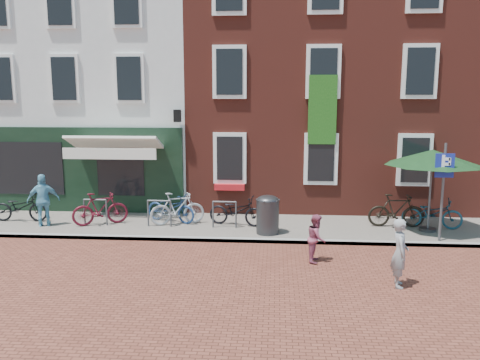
# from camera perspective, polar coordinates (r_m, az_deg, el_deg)

# --- Properties ---
(ground) EXTENTS (80.00, 80.00, 0.00)m
(ground) POSITION_cam_1_polar(r_m,az_deg,el_deg) (13.91, -4.39, -7.20)
(ground) COLOR brown
(sidewalk) EXTENTS (24.00, 3.00, 0.10)m
(sidewalk) POSITION_cam_1_polar(r_m,az_deg,el_deg) (15.22, 0.20, -5.47)
(sidewalk) COLOR slate
(sidewalk) RESTS_ON ground
(building_stucco) EXTENTS (8.00, 8.00, 9.00)m
(building_stucco) POSITION_cam_1_polar(r_m,az_deg,el_deg) (21.34, -15.27, 10.66)
(building_stucco) COLOR silver
(building_stucco) RESTS_ON ground
(building_brick_mid) EXTENTS (6.00, 8.00, 10.00)m
(building_brick_mid) POSITION_cam_1_polar(r_m,az_deg,el_deg) (20.16, 4.24, 12.46)
(building_brick_mid) COLOR maroon
(building_brick_mid) RESTS_ON ground
(building_brick_right) EXTENTS (6.00, 8.00, 10.00)m
(building_brick_right) POSITION_cam_1_polar(r_m,az_deg,el_deg) (21.03, 21.19, 11.73)
(building_brick_right) COLOR maroon
(building_brick_right) RESTS_ON ground
(litter_bin) EXTENTS (0.65, 0.65, 1.20)m
(litter_bin) POSITION_cam_1_polar(r_m,az_deg,el_deg) (14.22, 3.24, -3.79)
(litter_bin) COLOR #333335
(litter_bin) RESTS_ON sidewalk
(parking_sign) EXTENTS (0.50, 0.08, 2.71)m
(parking_sign) POSITION_cam_1_polar(r_m,az_deg,el_deg) (14.34, 22.57, 0.07)
(parking_sign) COLOR #4C4C4F
(parking_sign) RESTS_ON sidewalk
(parasol) EXTENTS (2.73, 2.73, 2.52)m
(parasol) POSITION_cam_1_polar(r_m,az_deg,el_deg) (15.22, 21.47, 2.78)
(parasol) COLOR #4C4C4F
(parasol) RESTS_ON sidewalk
(woman) EXTENTS (0.41, 0.57, 1.49)m
(woman) POSITION_cam_1_polar(r_m,az_deg,el_deg) (11.11, 18.08, -8.06)
(woman) COLOR gray
(woman) RESTS_ON ground
(boy) EXTENTS (0.53, 0.64, 1.19)m
(boy) POSITION_cam_1_polar(r_m,az_deg,el_deg) (12.30, 8.88, -6.68)
(boy) COLOR #98445C
(boy) RESTS_ON ground
(cafe_person) EXTENTS (1.02, 0.74, 1.61)m
(cafe_person) POSITION_cam_1_polar(r_m,az_deg,el_deg) (16.12, -21.87, -2.20)
(cafe_person) COLOR #61A8C2
(cafe_person) RESTS_ON sidewalk
(bicycle_0) EXTENTS (1.76, 0.66, 0.91)m
(bicycle_0) POSITION_cam_1_polar(r_m,az_deg,el_deg) (17.09, -24.18, -2.89)
(bicycle_0) COLOR black
(bicycle_0) RESTS_ON sidewalk
(bicycle_1) EXTENTS (1.72, 1.18, 1.01)m
(bicycle_1) POSITION_cam_1_polar(r_m,az_deg,el_deg) (15.76, -15.94, -3.23)
(bicycle_1) COLOR #540F1B
(bicycle_1) RESTS_ON sidewalk
(bicycle_2) EXTENTS (1.84, 1.23, 0.91)m
(bicycle_2) POSITION_cam_1_polar(r_m,az_deg,el_deg) (15.67, -8.04, -3.20)
(bicycle_2) COLOR navy
(bicycle_2) RESTS_ON sidewalk
(bicycle_3) EXTENTS (1.75, 1.02, 1.01)m
(bicycle_3) POSITION_cam_1_polar(r_m,az_deg,el_deg) (15.31, -7.29, -3.30)
(bicycle_3) COLOR #A7A7A9
(bicycle_3) RESTS_ON sidewalk
(bicycle_4) EXTENTS (1.83, 0.98, 0.91)m
(bicycle_4) POSITION_cam_1_polar(r_m,az_deg,el_deg) (15.11, -0.42, -3.59)
(bicycle_4) COLOR black
(bicycle_4) RESTS_ON sidewalk
(bicycle_5) EXTENTS (1.69, 0.48, 1.01)m
(bicycle_5) POSITION_cam_1_polar(r_m,az_deg,el_deg) (15.65, 17.71, -3.41)
(bicycle_5) COLOR black
(bicycle_5) RESTS_ON sidewalk
(bicycle_6) EXTENTS (1.82, 0.93, 0.91)m
(bicycle_6) POSITION_cam_1_polar(r_m,az_deg,el_deg) (15.88, 21.41, -3.62)
(bicycle_6) COLOR #164052
(bicycle_6) RESTS_ON sidewalk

